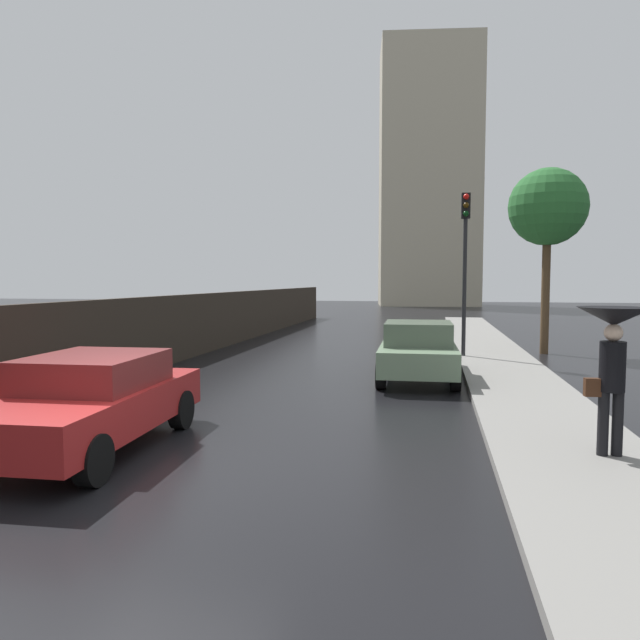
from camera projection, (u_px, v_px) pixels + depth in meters
name	position (u px, v px, depth m)	size (l,w,h in m)	color
ground	(164.00, 479.00, 7.02)	(120.00, 120.00, 0.00)	black
sidewalk_strip	(613.00, 505.00, 6.03)	(2.20, 60.00, 0.14)	gray
car_red_near_kerb	(90.00, 401.00, 8.22)	(2.05, 4.13, 1.36)	maroon
car_green_mid_road	(418.00, 351.00, 13.88)	(1.93, 3.99, 1.44)	slate
pedestrian_with_umbrella_near	(613.00, 340.00, 7.41)	(0.91, 0.91, 1.95)	black
traffic_light	(465.00, 245.00, 17.20)	(0.26, 0.39, 4.89)	black
street_tree_near	(548.00, 208.00, 18.66)	(2.51, 2.51, 6.08)	#4C3823
distant_tower	(429.00, 176.00, 54.81)	(9.96, 7.55, 24.71)	#B2A88E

